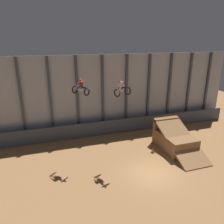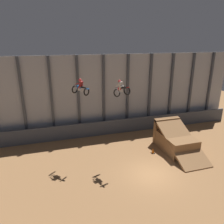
{
  "view_description": "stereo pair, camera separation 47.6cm",
  "coord_description": "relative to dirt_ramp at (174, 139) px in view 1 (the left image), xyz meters",
  "views": [
    {
      "loc": [
        -8.39,
        -14.37,
        11.14
      ],
      "look_at": [
        -2.07,
        4.93,
        4.32
      ],
      "focal_mm": 35.0,
      "sensor_mm": 36.0,
      "label": 1
    },
    {
      "loc": [
        -7.93,
        -14.52,
        11.14
      ],
      "look_at": [
        -2.07,
        4.93,
        4.32
      ],
      "focal_mm": 35.0,
      "sensor_mm": 36.0,
      "label": 2
    }
  ],
  "objects": [
    {
      "name": "ground_plane",
      "position": [
        -4.44,
        -3.58,
        -0.99
      ],
      "size": [
        60.0,
        60.0,
        0.0
      ],
      "primitive_type": "plane",
      "color": "#996B42"
    },
    {
      "name": "rider_bike_left_air",
      "position": [
        -9.56,
        0.96,
        6.0
      ],
      "size": [
        1.53,
        1.65,
        1.45
      ],
      "rotation": [
        0.02,
        0.0,
        0.68
      ],
      "color": "black"
    },
    {
      "name": "dirt_ramp",
      "position": [
        0.0,
        0.0,
        0.0
      ],
      "size": [
        2.98,
        6.32,
        2.97
      ],
      "color": "olive",
      "rests_on": "ground_plane"
    },
    {
      "name": "traffic_cone_near_ramp",
      "position": [
        -2.62,
        -0.26,
        -0.71
      ],
      "size": [
        0.36,
        0.36,
        0.58
      ],
      "color": "black",
      "rests_on": "ground_plane"
    },
    {
      "name": "arena_back_wall",
      "position": [
        -4.44,
        6.77,
        3.75
      ],
      "size": [
        32.0,
        0.4,
        9.49
      ],
      "color": "#A3A8B2",
      "rests_on": "ground_plane"
    },
    {
      "name": "rider_bike_right_air",
      "position": [
        -6.25,
        -0.58,
        6.0
      ],
      "size": [
        1.3,
        1.81,
        1.63
      ],
      "rotation": [
        -0.32,
        0.0,
        0.38
      ],
      "color": "black"
    },
    {
      "name": "lower_barrier",
      "position": [
        -4.44,
        5.64,
        -0.12
      ],
      "size": [
        31.36,
        0.2,
        1.75
      ],
      "color": "#474C56",
      "rests_on": "ground_plane"
    }
  ]
}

